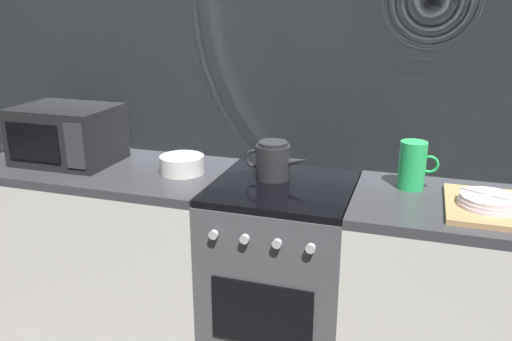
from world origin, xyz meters
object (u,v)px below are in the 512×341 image
microwave (67,134)px  mixing_bowl (182,164)px  dish_pile (488,204)px  kettle (273,161)px  pitcher (413,165)px  stove_unit (281,278)px

microwave → mixing_bowl: (0.60, 0.01, -0.10)m
microwave → dish_pile: 1.87m
kettle → mixing_bowl: 0.42m
microwave → pitcher: bearing=4.1°
kettle → mixing_bowl: size_ratio=1.42×
kettle → pitcher: 0.58m
mixing_bowl → dish_pile: mixing_bowl is taller
stove_unit → kettle: size_ratio=3.16×
microwave → pitcher: microwave is taller
pitcher → mixing_bowl: bearing=-173.8°
stove_unit → dish_pile: 0.93m
stove_unit → microwave: (-1.07, 0.01, 0.59)m
stove_unit → microwave: microwave is taller
microwave → mixing_bowl: microwave is taller
microwave → stove_unit: bearing=-0.3°
dish_pile → pitcher: bearing=150.2°
pitcher → dish_pile: (0.28, -0.16, -0.08)m
pitcher → dish_pile: size_ratio=0.50×
mixing_bowl → pitcher: pitcher is taller
microwave → mixing_bowl: 0.60m
pitcher → dish_pile: bearing=-29.8°
stove_unit → kettle: (-0.06, 0.07, 0.53)m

